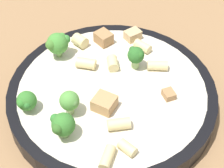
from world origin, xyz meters
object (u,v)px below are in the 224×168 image
chicken_chunk_1 (103,103)px  rigatoni_4 (113,63)px  rigatoni_1 (107,157)px  rigatoni_3 (127,148)px  chicken_chunk_2 (104,38)px  broccoli_floret_3 (62,124)px  rigatoni_0 (158,66)px  chicken_chunk_0 (134,35)px  broccoli_floret_1 (70,101)px  broccoli_floret_4 (58,43)px  pasta_bowl (112,95)px  rigatoni_7 (143,46)px  rigatoni_2 (80,41)px  rigatoni_5 (119,124)px  rigatoni_6 (86,63)px  broccoli_floret_2 (136,56)px  broccoli_floret_0 (26,101)px  chicken_chunk_3 (169,94)px

chicken_chunk_1 → rigatoni_4: bearing=-83.1°
rigatoni_1 → rigatoni_3: same height
chicken_chunk_1 → chicken_chunk_2: (0.04, -0.13, 0.00)m
broccoli_floret_3 → rigatoni_0: 0.17m
rigatoni_3 → rigatoni_4: size_ratio=1.01×
chicken_chunk_0 → broccoli_floret_1: bearing=76.6°
broccoli_floret_3 → broccoli_floret_4: broccoli_floret_4 is taller
pasta_bowl → chicken_chunk_0: (-0.00, -0.11, 0.02)m
broccoli_floret_4 → broccoli_floret_3: bearing=114.3°
rigatoni_3 → rigatoni_7: same height
broccoli_floret_3 → rigatoni_2: 0.17m
rigatoni_5 → rigatoni_6: (0.08, -0.09, 0.00)m
rigatoni_3 → rigatoni_5: 0.04m
pasta_bowl → rigatoni_1: bearing=104.0°
rigatoni_3 → chicken_chunk_1: bearing=-49.5°
broccoli_floret_2 → chicken_chunk_1: size_ratio=1.28×
broccoli_floret_1 → chicken_chunk_1: bearing=-150.4°
rigatoni_2 → chicken_chunk_1: (-0.07, 0.11, -0.00)m
broccoli_floret_3 → rigatoni_5: broccoli_floret_3 is taller
rigatoni_0 → rigatoni_1: same height
broccoli_floret_1 → rigatoni_2: 0.14m
broccoli_floret_3 → broccoli_floret_1: bearing=-84.1°
broccoli_floret_0 → broccoli_floret_2: size_ratio=0.84×
chicken_chunk_0 → chicken_chunk_2: (0.04, 0.02, 0.00)m
broccoli_floret_4 → rigatoni_1: broccoli_floret_4 is taller
broccoli_floret_0 → broccoli_floret_3: size_ratio=0.83×
rigatoni_2 → rigatoni_7: 0.10m
rigatoni_0 → chicken_chunk_3: 0.06m
rigatoni_6 → rigatoni_7: size_ratio=1.08×
rigatoni_5 → chicken_chunk_1: 0.04m
rigatoni_5 → chicken_chunk_3: size_ratio=1.68×
broccoli_floret_2 → rigatoni_2: bearing=-13.7°
rigatoni_5 → rigatoni_2: bearing=-53.5°
broccoli_floret_2 → rigatoni_1: broccoli_floret_2 is taller
rigatoni_5 → chicken_chunk_0: size_ratio=1.22×
rigatoni_4 → rigatoni_6: (0.04, 0.01, -0.00)m
broccoli_floret_0 → rigatoni_7: size_ratio=1.14×
pasta_bowl → broccoli_floret_4: (0.10, -0.04, 0.04)m
rigatoni_6 → chicken_chunk_1: bearing=125.1°
rigatoni_2 → rigatoni_3: bearing=125.7°
chicken_chunk_3 → broccoli_floret_0: bearing=23.6°
broccoli_floret_1 → chicken_chunk_2: 0.15m
rigatoni_6 → chicken_chunk_2: bearing=-97.2°
rigatoni_5 → chicken_chunk_1: (0.03, -0.03, 0.00)m
broccoli_floret_2 → rigatoni_1: (-0.01, 0.16, -0.02)m
broccoli_floret_2 → chicken_chunk_2: size_ratio=1.43×
broccoli_floret_3 → rigatoni_3: 0.08m
rigatoni_2 → rigatoni_4: 0.07m
rigatoni_5 → rigatoni_6: size_ratio=1.03×
broccoli_floret_3 → rigatoni_3: broccoli_floret_3 is taller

